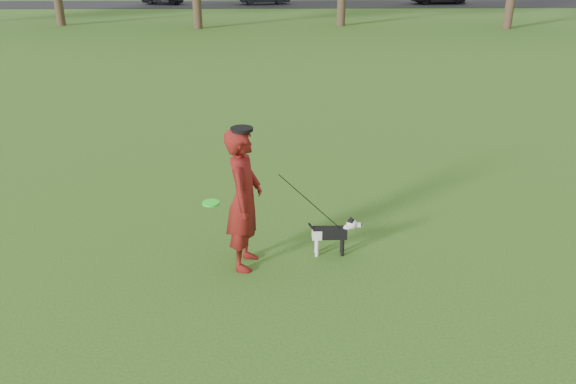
{
  "coord_description": "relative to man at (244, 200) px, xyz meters",
  "views": [
    {
      "loc": [
        0.16,
        -6.63,
        4.05
      ],
      "look_at": [
        0.34,
        0.5,
        0.95
      ],
      "focal_mm": 35.0,
      "sensor_mm": 36.0,
      "label": 1
    }
  ],
  "objects": [
    {
      "name": "road",
      "position": [
        0.25,
        39.82,
        -0.98
      ],
      "size": [
        120.0,
        7.0,
        0.02
      ],
      "primitive_type": "cube",
      "color": "black",
      "rests_on": "ground"
    },
    {
      "name": "man",
      "position": [
        0.0,
        0.0,
        0.0
      ],
      "size": [
        0.57,
        0.78,
        1.97
      ],
      "primitive_type": "imported",
      "rotation": [
        0.0,
        0.0,
        1.43
      ],
      "color": "#57120C",
      "rests_on": "ground"
    },
    {
      "name": "ground",
      "position": [
        0.25,
        -0.18,
        -0.99
      ],
      "size": [
        120.0,
        120.0,
        0.0
      ],
      "primitive_type": "plane",
      "color": "#285116",
      "rests_on": "ground"
    },
    {
      "name": "man_held_items",
      "position": [
        0.89,
        0.09,
        -0.09
      ],
      "size": [
        1.9,
        0.41,
        1.59
      ],
      "color": "#20FF21",
      "rests_on": "ground"
    },
    {
      "name": "dog",
      "position": [
        1.24,
        0.25,
        -0.63
      ],
      "size": [
        0.77,
        0.15,
        0.58
      ],
      "color": "black",
      "rests_on": "ground"
    }
  ]
}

